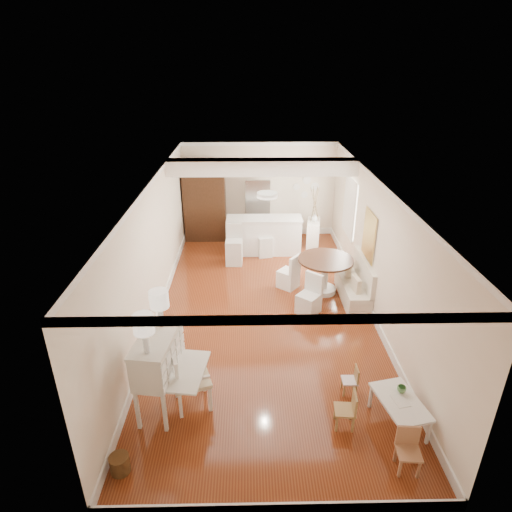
{
  "coord_description": "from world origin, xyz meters",
  "views": [
    {
      "loc": [
        -0.34,
        -7.83,
        4.96
      ],
      "look_at": [
        -0.18,
        0.3,
        1.19
      ],
      "focal_mm": 30.0,
      "sensor_mm": 36.0,
      "label": 1
    }
  ],
  "objects_px": {
    "wicker_basket": "(120,464)",
    "kids_chair_b": "(350,380)",
    "gustavian_armchair": "(192,378)",
    "kids_table": "(398,413)",
    "kids_chair_a": "(345,409)",
    "pantry_cabinet": "(205,202)",
    "secretary_bureau": "(159,373)",
    "bar_stool_left": "(234,245)",
    "dining_table": "(325,276)",
    "slip_chair_near": "(309,295)",
    "breakfast_counter": "(264,235)",
    "fridge": "(270,210)",
    "sideboard": "(313,233)",
    "kids_chair_c": "(409,452)",
    "slip_chair_far": "(288,271)",
    "bar_stool_right": "(265,240)"
  },
  "relations": [
    {
      "from": "kids_table",
      "to": "kids_chair_c",
      "type": "height_order",
      "value": "kids_chair_c"
    },
    {
      "from": "pantry_cabinet",
      "to": "bar_stool_right",
      "type": "bearing_deg",
      "value": -37.43
    },
    {
      "from": "sideboard",
      "to": "secretary_bureau",
      "type": "bearing_deg",
      "value": -106.88
    },
    {
      "from": "breakfast_counter",
      "to": "bar_stool_right",
      "type": "relative_size",
      "value": 2.25
    },
    {
      "from": "gustavian_armchair",
      "to": "kids_table",
      "type": "relative_size",
      "value": 1.11
    },
    {
      "from": "bar_stool_left",
      "to": "sideboard",
      "type": "distance_m",
      "value": 2.55
    },
    {
      "from": "dining_table",
      "to": "bar_stool_left",
      "type": "relative_size",
      "value": 1.18
    },
    {
      "from": "dining_table",
      "to": "sideboard",
      "type": "height_order",
      "value": "dining_table"
    },
    {
      "from": "breakfast_counter",
      "to": "bar_stool_left",
      "type": "height_order",
      "value": "bar_stool_left"
    },
    {
      "from": "kids_table",
      "to": "breakfast_counter",
      "type": "xyz_separation_m",
      "value": [
        -1.74,
        6.25,
        0.29
      ]
    },
    {
      "from": "gustavian_armchair",
      "to": "kids_chair_a",
      "type": "relative_size",
      "value": 1.65
    },
    {
      "from": "gustavian_armchair",
      "to": "kids_table",
      "type": "distance_m",
      "value": 3.12
    },
    {
      "from": "slip_chair_near",
      "to": "breakfast_counter",
      "type": "height_order",
      "value": "breakfast_counter"
    },
    {
      "from": "pantry_cabinet",
      "to": "fridge",
      "type": "distance_m",
      "value": 1.92
    },
    {
      "from": "pantry_cabinet",
      "to": "fridge",
      "type": "bearing_deg",
      "value": -0.9
    },
    {
      "from": "wicker_basket",
      "to": "kids_chair_b",
      "type": "distance_m",
      "value": 3.61
    },
    {
      "from": "breakfast_counter",
      "to": "fridge",
      "type": "bearing_deg",
      "value": 79.22
    },
    {
      "from": "gustavian_armchair",
      "to": "dining_table",
      "type": "height_order",
      "value": "gustavian_armchair"
    },
    {
      "from": "secretary_bureau",
      "to": "bar_stool_left",
      "type": "distance_m",
      "value": 5.2
    },
    {
      "from": "dining_table",
      "to": "fridge",
      "type": "distance_m",
      "value": 3.52
    },
    {
      "from": "slip_chair_near",
      "to": "kids_chair_a",
      "type": "bearing_deg",
      "value": -47.59
    },
    {
      "from": "slip_chair_near",
      "to": "pantry_cabinet",
      "type": "relative_size",
      "value": 0.38
    },
    {
      "from": "wicker_basket",
      "to": "fridge",
      "type": "xyz_separation_m",
      "value": [
        2.35,
        8.02,
        0.77
      ]
    },
    {
      "from": "bar_stool_left",
      "to": "sideboard",
      "type": "xyz_separation_m",
      "value": [
        2.25,
        1.2,
        -0.16
      ]
    },
    {
      "from": "bar_stool_left",
      "to": "gustavian_armchair",
      "type": "bearing_deg",
      "value": -93.95
    },
    {
      "from": "wicker_basket",
      "to": "kids_chair_a",
      "type": "height_order",
      "value": "kids_chair_a"
    },
    {
      "from": "bar_stool_right",
      "to": "pantry_cabinet",
      "type": "height_order",
      "value": "pantry_cabinet"
    },
    {
      "from": "kids_chair_a",
      "to": "slip_chair_near",
      "type": "xyz_separation_m",
      "value": [
        -0.12,
        3.11,
        0.13
      ]
    },
    {
      "from": "kids_table",
      "to": "bar_stool_right",
      "type": "bearing_deg",
      "value": 106.14
    },
    {
      "from": "secretary_bureau",
      "to": "wicker_basket",
      "type": "xyz_separation_m",
      "value": [
        -0.35,
        -1.15,
        -0.52
      ]
    },
    {
      "from": "slip_chair_near",
      "to": "bar_stool_left",
      "type": "distance_m",
      "value": 2.94
    },
    {
      "from": "dining_table",
      "to": "breakfast_counter",
      "type": "height_order",
      "value": "breakfast_counter"
    },
    {
      "from": "sideboard",
      "to": "pantry_cabinet",
      "type": "bearing_deg",
      "value": 179.6
    },
    {
      "from": "kids_chair_a",
      "to": "pantry_cabinet",
      "type": "distance_m",
      "value": 7.84
    },
    {
      "from": "dining_table",
      "to": "kids_table",
      "type": "bearing_deg",
      "value": -83.68
    },
    {
      "from": "kids_chair_b",
      "to": "slip_chair_far",
      "type": "xyz_separation_m",
      "value": [
        -0.68,
        3.56,
        0.18
      ]
    },
    {
      "from": "gustavian_armchair",
      "to": "slip_chair_near",
      "type": "height_order",
      "value": "gustavian_armchair"
    },
    {
      "from": "gustavian_armchair",
      "to": "sideboard",
      "type": "height_order",
      "value": "gustavian_armchair"
    },
    {
      "from": "kids_table",
      "to": "sideboard",
      "type": "relative_size",
      "value": 1.18
    },
    {
      "from": "slip_chair_far",
      "to": "sideboard",
      "type": "height_order",
      "value": "slip_chair_far"
    },
    {
      "from": "sideboard",
      "to": "slip_chair_near",
      "type": "bearing_deg",
      "value": -89.21
    },
    {
      "from": "gustavian_armchair",
      "to": "wicker_basket",
      "type": "xyz_separation_m",
      "value": [
        -0.82,
        -1.21,
        -0.38
      ]
    },
    {
      "from": "wicker_basket",
      "to": "slip_chair_far",
      "type": "relative_size",
      "value": 0.31
    },
    {
      "from": "kids_table",
      "to": "dining_table",
      "type": "bearing_deg",
      "value": 96.32
    },
    {
      "from": "pantry_cabinet",
      "to": "sideboard",
      "type": "xyz_separation_m",
      "value": [
        3.13,
        -0.59,
        -0.78
      ]
    },
    {
      "from": "kids_chair_b",
      "to": "sideboard",
      "type": "xyz_separation_m",
      "value": [
        0.26,
        6.05,
        0.12
      ]
    },
    {
      "from": "wicker_basket",
      "to": "fridge",
      "type": "distance_m",
      "value": 8.39
    },
    {
      "from": "sideboard",
      "to": "kids_chair_b",
      "type": "bearing_deg",
      "value": -82.19
    },
    {
      "from": "wicker_basket",
      "to": "slip_chair_near",
      "type": "distance_m",
      "value": 4.86
    },
    {
      "from": "wicker_basket",
      "to": "sideboard",
      "type": "distance_m",
      "value": 8.27
    }
  ]
}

